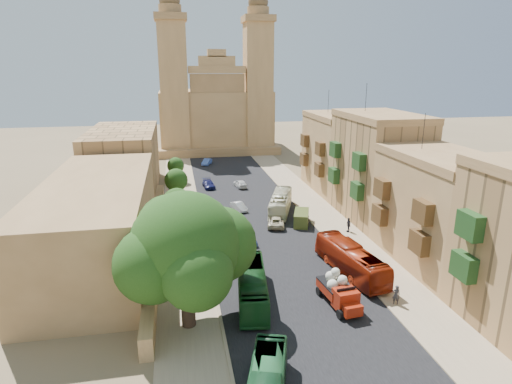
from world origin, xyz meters
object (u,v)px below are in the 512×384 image
object	(u,v)px
car_cream	(276,221)
car_white_b	(240,184)
red_truck	(339,291)
street_tree_d	(176,166)
car_blue_a	(248,238)
olive_pickup	(301,218)
ficus_tree	(187,250)
street_tree_c	(176,180)
church	(215,110)
car_dkblue	(209,184)
bus_green_north	(252,285)
street_tree_b	(177,203)
bus_cream_east	(281,203)
car_white_a	(239,207)
pedestrian_c	(348,225)
bus_red_east	(351,260)
street_tree_a	(179,248)
car_blue_b	(207,162)
pedestrian_a	(396,295)

from	to	relation	value
car_cream	car_white_b	size ratio (longest dim) A/B	1.19
car_white_b	red_truck	bearing A→B (deg)	83.96
street_tree_d	car_blue_a	distance (m)	29.95
olive_pickup	car_cream	xyz separation A→B (m)	(-3.28, 0.05, -0.20)
ficus_tree	street_tree_c	xyz separation A→B (m)	(-0.60, 31.99, -2.88)
ficus_tree	street_tree_c	distance (m)	32.13
church	car_blue_a	distance (m)	60.16
olive_pickup	car_dkblue	xyz separation A→B (m)	(-10.24, 19.64, -0.21)
bus_green_north	car_blue_a	distance (m)	12.51
street_tree_b	church	bearing A→B (deg)	79.62
olive_pickup	bus_green_north	world-z (taller)	bus_green_north
church	ficus_tree	world-z (taller)	church
bus_cream_east	car_white_b	size ratio (longest dim) A/B	2.63
red_truck	car_cream	world-z (taller)	red_truck
car_white_a	pedestrian_c	xyz separation A→B (m)	(11.87, -10.56, 0.33)
street_tree_d	car_white_a	distance (m)	19.29
ficus_tree	pedestrian_c	xyz separation A→B (m)	(19.79, 16.29, -5.47)
street_tree_c	car_white_a	xyz separation A→B (m)	(8.52, -5.14, -2.92)
bus_red_east	car_white_b	xyz separation A→B (m)	(-5.79, 32.91, -0.79)
red_truck	car_white_b	bearing A→B (deg)	93.79
street_tree_a	pedestrian_c	bearing A→B (deg)	22.15
street_tree_d	bus_green_north	distance (m)	41.66
bus_green_north	car_blue_b	xyz separation A→B (m)	(0.35, 54.47, -0.77)
street_tree_d	bus_red_east	size ratio (longest dim) A/B	0.43
olive_pickup	car_white_a	xyz separation A→B (m)	(-6.98, 6.96, -0.26)
pedestrian_a	pedestrian_c	bearing A→B (deg)	-84.16
car_blue_b	red_truck	bearing A→B (deg)	-62.73
street_tree_b	car_cream	bearing A→B (deg)	-0.25
street_tree_d	car_white_a	size ratio (longest dim) A/B	1.31
bus_red_east	pedestrian_a	world-z (taller)	bus_red_east
bus_green_north	car_white_b	world-z (taller)	bus_green_north
ficus_tree	street_tree_b	bearing A→B (deg)	91.71
car_dkblue	street_tree_c	bearing A→B (deg)	-130.02
bus_red_east	street_tree_c	bearing A→B (deg)	-66.92
ficus_tree	car_white_b	xyz separation A→B (m)	(9.90, 38.80, -5.72)
red_truck	bus_green_north	world-z (taller)	red_truck
street_tree_b	car_dkblue	size ratio (longest dim) A/B	1.31
car_white_a	car_white_b	xyz separation A→B (m)	(1.98, 11.94, 0.08)
pedestrian_a	pedestrian_c	size ratio (longest dim) A/B	0.97
bus_red_east	car_dkblue	world-z (taller)	bus_red_east
car_blue_a	car_blue_b	bearing A→B (deg)	84.13
car_blue_a	car_cream	size ratio (longest dim) A/B	0.82
red_truck	car_white_b	world-z (taller)	red_truck
car_blue_a	bus_red_east	bearing A→B (deg)	-55.11
street_tree_c	car_white_b	distance (m)	12.83
bus_cream_east	car_white_a	world-z (taller)	bus_cream_east
street_tree_a	car_cream	xyz separation A→B (m)	(12.22, 11.95, -2.50)
street_tree_c	car_dkblue	bearing A→B (deg)	55.06
church	pedestrian_a	distance (m)	75.69
pedestrian_a	red_truck	bearing A→B (deg)	5.43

